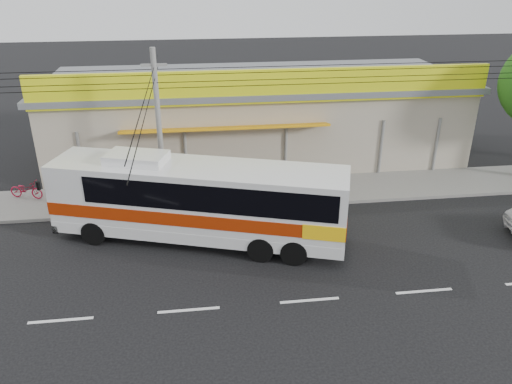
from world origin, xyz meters
TOP-DOWN VIEW (x-y plane):
  - ground at (0.00, 0.00)m, footprint 120.00×120.00m
  - sidewalk at (0.00, 6.00)m, footprint 30.00×3.20m
  - lane_markings at (0.00, -2.50)m, footprint 50.00×0.12m
  - storefront_building at (-0.01, 11.54)m, footprint 22.60×9.20m
  - coach_bus at (-3.33, 1.92)m, footprint 11.72×5.88m
  - motorbike_red at (-11.46, 6.67)m, footprint 1.72×1.02m
  - motorbike_dark at (-6.87, 6.12)m, footprint 1.56×1.14m
  - utility_pole at (-5.02, 5.40)m, footprint 34.00×14.00m

SIDE VIEW (x-z plane):
  - ground at x=0.00m, z-range 0.00..0.00m
  - lane_markings at x=0.00m, z-range -0.01..0.01m
  - sidewalk at x=0.00m, z-range 0.00..0.15m
  - motorbike_red at x=-11.46m, z-range 0.15..1.00m
  - motorbike_dark at x=-6.87m, z-range 0.15..1.08m
  - coach_bus at x=-3.33m, z-range 0.12..3.68m
  - storefront_building at x=-0.01m, z-range -0.55..5.15m
  - utility_pole at x=-5.02m, z-range 2.31..9.42m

